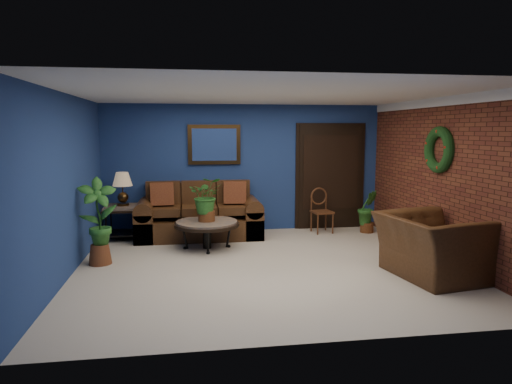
{
  "coord_description": "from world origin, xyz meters",
  "views": [
    {
      "loc": [
        -1.12,
        -6.45,
        2.0
      ],
      "look_at": [
        -0.07,
        0.55,
        1.04
      ],
      "focal_mm": 32.0,
      "sensor_mm": 36.0,
      "label": 1
    }
  ],
  "objects": [
    {
      "name": "coffee_table",
      "position": [
        -0.82,
        1.18,
        0.41
      ],
      "size": [
        1.1,
        1.1,
        0.47
      ],
      "rotation": [
        0.0,
        0.0,
        -0.04
      ],
      "color": "#4C4642",
      "rests_on": "ground"
    },
    {
      "name": "wall_left",
      "position": [
        -2.75,
        0.0,
        1.25
      ],
      "size": [
        0.04,
        5.0,
        2.5
      ],
      "primitive_type": "cube",
      "color": "navy",
      "rests_on": "ground"
    },
    {
      "name": "floor_plant",
      "position": [
        2.35,
        1.93,
        0.44
      ],
      "size": [
        0.39,
        0.32,
        0.84
      ],
      "color": "brown",
      "rests_on": "ground"
    },
    {
      "name": "armchair",
      "position": [
        2.15,
        -0.82,
        0.43
      ],
      "size": [
        1.35,
        1.48,
        0.85
      ],
      "primitive_type": "imported",
      "rotation": [
        0.0,
        0.0,
        1.73
      ],
      "color": "#472814",
      "rests_on": "ground"
    },
    {
      "name": "coffee_plant",
      "position": [
        -0.82,
        1.18,
        0.88
      ],
      "size": [
        0.58,
        0.51,
        0.75
      ],
      "color": "brown",
      "rests_on": "coffee_table"
    },
    {
      "name": "ceiling",
      "position": [
        0.0,
        0.0,
        2.5
      ],
      "size": [
        5.5,
        5.0,
        0.02
      ],
      "primitive_type": "cube",
      "color": "white",
      "rests_on": "wall_back"
    },
    {
      "name": "wreath",
      "position": [
        2.69,
        0.05,
        1.7
      ],
      "size": [
        0.16,
        0.72,
        0.72
      ],
      "primitive_type": "torus",
      "rotation": [
        0.0,
        1.57,
        0.0
      ],
      "color": "black",
      "rests_on": "wall_right_brick"
    },
    {
      "name": "crown_molding",
      "position": [
        2.72,
        0.0,
        2.43
      ],
      "size": [
        0.03,
        5.0,
        0.14
      ],
      "primitive_type": "cube",
      "color": "white",
      "rests_on": "wall_right_brick"
    },
    {
      "name": "wall_back",
      "position": [
        0.0,
        2.5,
        1.25
      ],
      "size": [
        5.5,
        0.04,
        2.5
      ],
      "primitive_type": "cube",
      "color": "navy",
      "rests_on": "ground"
    },
    {
      "name": "sofa",
      "position": [
        -0.93,
        2.09,
        0.34
      ],
      "size": [
        2.31,
        1.0,
        1.04
      ],
      "color": "#472814",
      "rests_on": "ground"
    },
    {
      "name": "wall_right_brick",
      "position": [
        2.75,
        0.0,
        1.25
      ],
      "size": [
        0.04,
        5.0,
        2.5
      ],
      "primitive_type": "cube",
      "color": "brown",
      "rests_on": "ground"
    },
    {
      "name": "wall_mirror",
      "position": [
        -0.6,
        2.46,
        1.72
      ],
      "size": [
        1.02,
        0.06,
        0.77
      ],
      "primitive_type": "cube",
      "color": "#3D2811",
      "rests_on": "wall_back"
    },
    {
      "name": "side_chair",
      "position": [
        1.46,
        2.11,
        0.49
      ],
      "size": [
        0.42,
        0.42,
        0.87
      ],
      "rotation": [
        0.0,
        0.0,
        0.14
      ],
      "color": "#5C311A",
      "rests_on": "ground"
    },
    {
      "name": "floor",
      "position": [
        0.0,
        0.0,
        0.0
      ],
      "size": [
        5.5,
        5.5,
        0.0
      ],
      "primitive_type": "plane",
      "color": "beige",
      "rests_on": "ground"
    },
    {
      "name": "closet_door",
      "position": [
        1.75,
        2.47,
        1.05
      ],
      "size": [
        1.44,
        0.06,
        2.18
      ],
      "primitive_type": "cube",
      "color": "black",
      "rests_on": "wall_back"
    },
    {
      "name": "end_table",
      "position": [
        -2.3,
        2.05,
        0.48
      ],
      "size": [
        0.69,
        0.69,
        0.63
      ],
      "color": "#4C4642",
      "rests_on": "ground"
    },
    {
      "name": "table_lamp",
      "position": [
        -2.3,
        2.05,
        1.01
      ],
      "size": [
        0.35,
        0.35,
        0.59
      ],
      "color": "#3D2811",
      "rests_on": "end_table"
    },
    {
      "name": "tall_plant",
      "position": [
        -2.45,
        0.49,
        0.69
      ],
      "size": [
        0.64,
        0.52,
        1.31
      ],
      "color": "maroon",
      "rests_on": "ground"
    }
  ]
}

